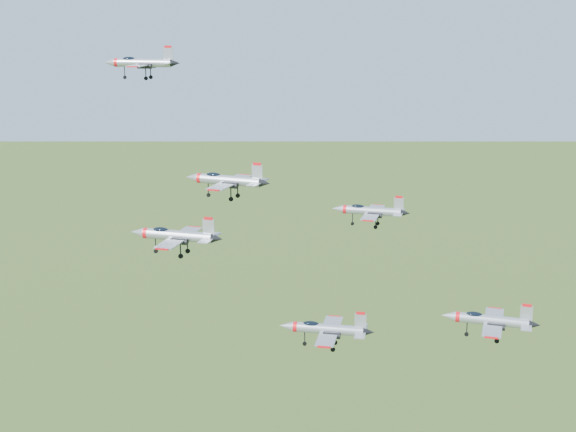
# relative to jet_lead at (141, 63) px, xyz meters

# --- Properties ---
(jet_lead) EXTENTS (13.23, 10.92, 3.54)m
(jet_lead) POSITION_rel_jet_lead_xyz_m (0.00, 0.00, 0.00)
(jet_lead) COLOR #9A9EA6
(jet_left_high) EXTENTS (13.06, 10.88, 3.49)m
(jet_left_high) POSITION_rel_jet_lead_xyz_m (20.72, -20.04, -14.74)
(jet_left_high) COLOR #9A9EA6
(jet_right_high) EXTENTS (11.93, 9.84, 3.19)m
(jet_right_high) POSITION_rel_jet_lead_xyz_m (20.12, -38.91, -17.65)
(jet_right_high) COLOR #9A9EA6
(jet_left_low) EXTENTS (11.97, 9.85, 3.20)m
(jet_left_low) POSITION_rel_jet_lead_xyz_m (39.68, -8.57, -20.93)
(jet_left_low) COLOR #9A9EA6
(jet_right_low) EXTENTS (12.43, 10.24, 3.33)m
(jet_right_low) POSITION_rel_jet_lead_xyz_m (37.04, -30.64, -31.41)
(jet_right_low) COLOR #9A9EA6
(jet_trail) EXTENTS (13.25, 10.95, 3.54)m
(jet_trail) POSITION_rel_jet_lead_xyz_m (57.77, -19.97, -32.49)
(jet_trail) COLOR #9A9EA6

